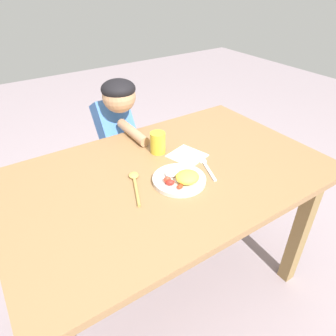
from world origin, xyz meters
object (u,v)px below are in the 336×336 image
drinking_cup (158,143)px  person (117,151)px  plate (181,179)px  fork (206,166)px  spoon (135,182)px

drinking_cup → person: (-0.02, 0.40, -0.23)m
drinking_cup → person: bearing=93.3°
plate → person: 0.68m
plate → fork: 0.16m
person → plate: bearing=87.7°
spoon → person: bearing=4.8°
fork → person: 0.65m
person → spoon: bearing=72.5°
spoon → fork: bearing=-79.1°
fork → person: size_ratio=0.20×
plate → drinking_cup: 0.25m
plate → person: size_ratio=0.21×
spoon → drinking_cup: bearing=-30.5°
spoon → drinking_cup: 0.25m
fork → spoon: size_ratio=0.97×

